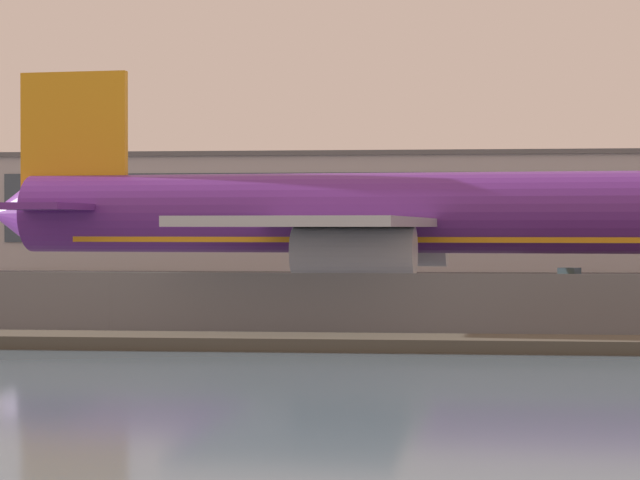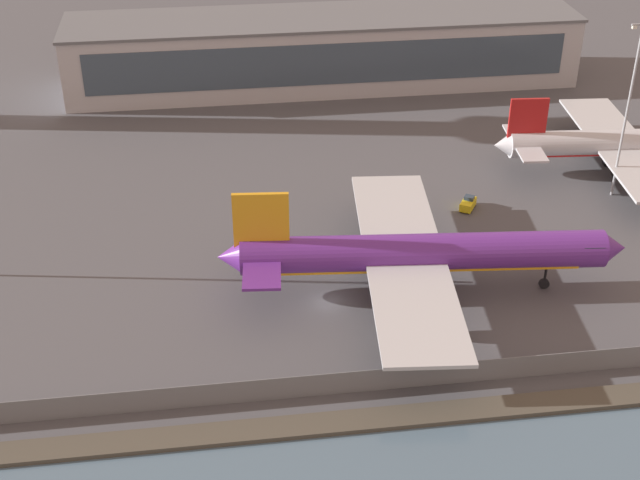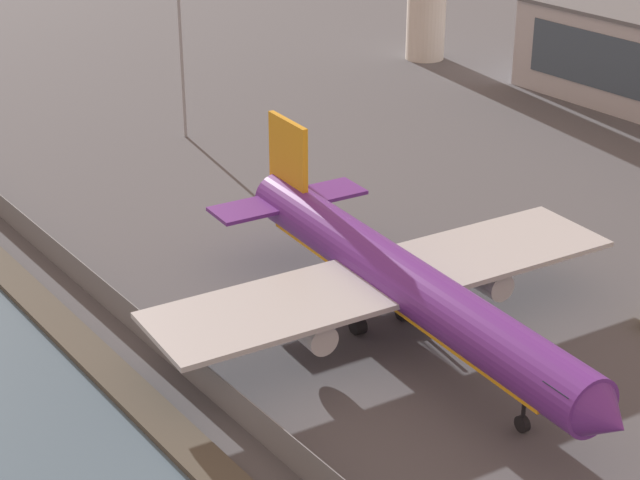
{
  "view_description": "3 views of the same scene",
  "coord_description": "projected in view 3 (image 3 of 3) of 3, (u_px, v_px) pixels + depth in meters",
  "views": [
    {
      "loc": [
        14.01,
        -67.29,
        4.6
      ],
      "look_at": [
        7.37,
        -0.67,
        3.91
      ],
      "focal_mm": 70.0,
      "sensor_mm": 36.0,
      "label": 1
    },
    {
      "loc": [
        -12.33,
        -84.22,
        59.64
      ],
      "look_at": [
        -0.01,
        6.16,
        4.86
      ],
      "focal_mm": 50.0,
      "sensor_mm": 36.0,
      "label": 2
    },
    {
      "loc": [
        68.38,
        -48.76,
        43.31
      ],
      "look_at": [
        -0.68,
        1.48,
        4.41
      ],
      "focal_mm": 60.0,
      "sensor_mm": 36.0,
      "label": 3
    }
  ],
  "objects": [
    {
      "name": "ground_plane",
      "position": [
        311.0,
        292.0,
        94.38
      ],
      "size": [
        500.0,
        500.0,
        0.0
      ],
      "primitive_type": "plane",
      "color": "#4C4C51"
    },
    {
      "name": "cargo_jet_purple",
      "position": [
        398.0,
        280.0,
        84.95
      ],
      "size": [
        47.69,
        41.23,
        13.61
      ],
      "color": "#602889",
      "rests_on": "ground"
    },
    {
      "name": "apron_light_mast_apron_east",
      "position": [
        180.0,
        35.0,
        127.38
      ],
      "size": [
        3.2,
        0.4,
        22.93
      ],
      "color": "#93969B",
      "rests_on": "ground"
    },
    {
      "name": "perimeter_fence",
      "position": [
        148.0,
        331.0,
        85.25
      ],
      "size": [
        280.0,
        0.1,
        2.7
      ],
      "color": "slate",
      "rests_on": "ground"
    },
    {
      "name": "shoreline_seawall",
      "position": [
        97.0,
        360.0,
        83.3
      ],
      "size": [
        320.0,
        3.0,
        0.5
      ],
      "color": "#474238",
      "rests_on": "ground"
    }
  ]
}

